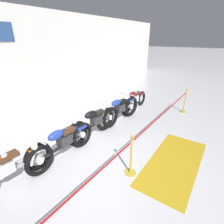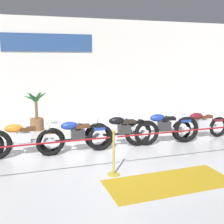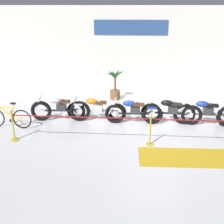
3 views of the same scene
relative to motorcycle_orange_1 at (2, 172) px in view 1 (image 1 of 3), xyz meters
name	(u,v)px [view 1 (image 1 of 3)]	position (x,y,z in m)	size (l,w,h in m)	color
ground_plane	(95,153)	(2.05, -0.71, -0.46)	(120.00, 120.00, 0.00)	silver
motorcycle_orange_1	(2,172)	(0.00, 0.00, 0.00)	(2.30, 0.62, 0.94)	black
motorcycle_blue_2	(63,143)	(1.42, -0.18, 0.02)	(2.15, 0.62, 0.95)	black
motorcycle_black_3	(95,122)	(2.81, -0.08, 0.02)	(2.25, 0.62, 0.96)	black
motorcycle_blue_4	(119,110)	(4.07, -0.17, 0.03)	(2.38, 0.62, 0.99)	black
motorcycle_maroon_5	(134,100)	(5.51, -0.02, -0.01)	(2.08, 0.62, 0.92)	black
stanchion_far_left	(94,184)	(0.67, -1.91, 0.26)	(9.04, 0.28, 1.05)	gold
stanchion_mid_left	(131,161)	(1.95, -1.91, -0.10)	(0.28, 0.28, 1.05)	gold
stanchion_mid_right	(184,104)	(6.52, -1.91, -0.10)	(0.28, 0.28, 1.05)	gold
floor_banner	(174,162)	(2.95, -2.64, -0.45)	(2.71, 1.15, 0.01)	#B78E19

